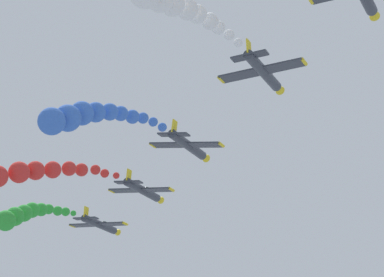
{
  "coord_description": "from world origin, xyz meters",
  "views": [
    {
      "loc": [
        38.28,
        -85.31,
        64.47
      ],
      "look_at": [
        0.0,
        0.0,
        97.59
      ],
      "focal_mm": 76.85,
      "sensor_mm": 36.0,
      "label": 1
    }
  ],
  "objects": [
    {
      "name": "airplane_left_outer",
      "position": [
        12.76,
        -10.03,
        99.97
      ],
      "size": [
        9.57,
        10.35,
        2.34
      ],
      "rotation": [
        0.0,
        -0.04,
        0.0
      ],
      "color": "#333842"
    },
    {
      "name": "airplane_left_inner",
      "position": [
        -12.09,
        10.58,
        95.25
      ],
      "size": [
        9.55,
        10.35,
        2.49
      ],
      "rotation": [
        0.0,
        0.09,
        0.0
      ],
      "color": "#333842"
    },
    {
      "name": "airplane_right_inner",
      "position": [
        -0.76,
        0.61,
        97.02
      ],
      "size": [
        9.52,
        10.35,
        2.66
      ],
      "rotation": [
        0.0,
        0.13,
        0.0
      ],
      "color": "#333842"
    },
    {
      "name": "smoke_trail_left_outer",
      "position": [
        12.14,
        -30.77,
        97.64
      ],
      "size": [
        2.84,
        19.63,
        5.27
      ],
      "color": "white"
    },
    {
      "name": "smoke_trail_right_inner",
      "position": [
        -1.98,
        -21.17,
        93.31
      ],
      "size": [
        3.69,
        21.11,
        7.47
      ],
      "color": "blue"
    },
    {
      "name": "airplane_lead",
      "position": [
        -24.24,
        19.98,
        93.7
      ],
      "size": [
        9.56,
        10.35,
        2.35
      ],
      "rotation": [
        0.0,
        0.06,
        0.0
      ],
      "color": "#333842"
    },
    {
      "name": "smoke_trail_lead",
      "position": [
        -22.87,
        -1.15,
        90.23
      ],
      "size": [
        3.91,
        20.13,
        7.13
      ],
      "color": "green"
    },
    {
      "name": "smoke_trail_left_inner",
      "position": [
        -15.37,
        -12.2,
        91.58
      ],
      "size": [
        7.07,
        22.63,
        7.73
      ],
      "color": "red"
    }
  ]
}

